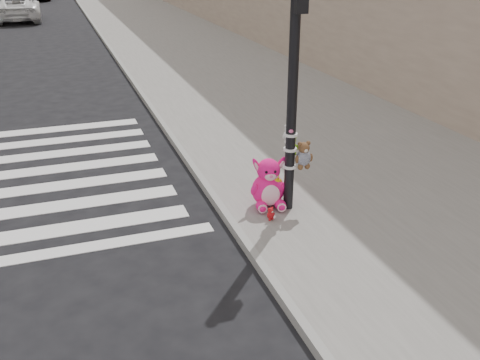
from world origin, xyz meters
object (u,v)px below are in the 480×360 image
object	(u,v)px
pink_bunny	(268,186)
red_teddy	(271,214)
signal_pole	(293,114)
car_white_near	(18,8)

from	to	relation	value
pink_bunny	red_teddy	size ratio (longest dim) A/B	3.96
signal_pole	red_teddy	world-z (taller)	signal_pole
car_white_near	pink_bunny	bearing A→B (deg)	99.55
signal_pole	car_white_near	xyz separation A→B (m)	(-5.08, 28.45, -1.02)
red_teddy	car_white_near	bearing A→B (deg)	77.21
red_teddy	car_white_near	world-z (taller)	car_white_near
signal_pole	red_teddy	bearing A→B (deg)	-145.64
pink_bunny	red_teddy	world-z (taller)	pink_bunny
signal_pole	pink_bunny	bearing A→B (deg)	151.46
signal_pole	pink_bunny	distance (m)	1.32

